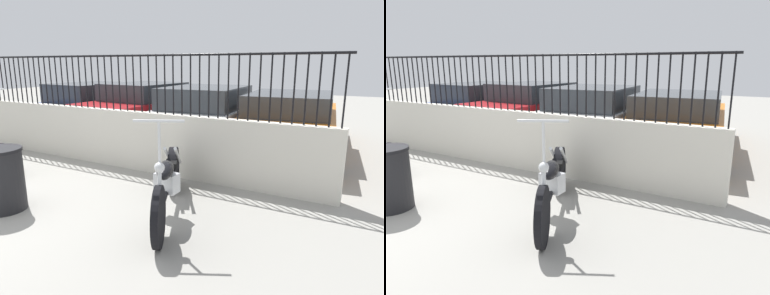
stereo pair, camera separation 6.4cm
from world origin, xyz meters
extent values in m
cube|color=beige|center=(0.00, 2.65, 0.52)|extent=(8.40, 0.18, 1.03)
cylinder|color=black|center=(-2.85, 2.65, 1.51)|extent=(0.02, 0.02, 0.96)
cylinder|color=black|center=(-2.69, 2.65, 1.51)|extent=(0.02, 0.02, 0.96)
cylinder|color=black|center=(-2.53, 2.65, 1.51)|extent=(0.02, 0.02, 0.96)
cylinder|color=black|center=(-2.38, 2.65, 1.51)|extent=(0.02, 0.02, 0.96)
cylinder|color=black|center=(-2.22, 2.65, 1.51)|extent=(0.02, 0.02, 0.96)
cylinder|color=black|center=(-2.06, 2.65, 1.51)|extent=(0.02, 0.02, 0.96)
cylinder|color=black|center=(-1.90, 2.65, 1.51)|extent=(0.02, 0.02, 0.96)
cylinder|color=black|center=(-1.74, 2.65, 1.51)|extent=(0.02, 0.02, 0.96)
cylinder|color=black|center=(-1.58, 2.65, 1.51)|extent=(0.02, 0.02, 0.96)
cylinder|color=black|center=(-1.43, 2.65, 1.51)|extent=(0.02, 0.02, 0.96)
cylinder|color=black|center=(-1.27, 2.65, 1.51)|extent=(0.02, 0.02, 0.96)
cylinder|color=black|center=(-1.11, 2.65, 1.51)|extent=(0.02, 0.02, 0.96)
cylinder|color=black|center=(-0.95, 2.65, 1.51)|extent=(0.02, 0.02, 0.96)
cylinder|color=black|center=(-0.79, 2.65, 1.51)|extent=(0.02, 0.02, 0.96)
cylinder|color=black|center=(-0.63, 2.65, 1.51)|extent=(0.02, 0.02, 0.96)
cylinder|color=black|center=(-0.48, 2.65, 1.51)|extent=(0.02, 0.02, 0.96)
cylinder|color=black|center=(-0.32, 2.65, 1.51)|extent=(0.02, 0.02, 0.96)
cylinder|color=black|center=(-0.16, 2.65, 1.51)|extent=(0.02, 0.02, 0.96)
cylinder|color=black|center=(0.00, 2.65, 1.51)|extent=(0.02, 0.02, 0.96)
cylinder|color=black|center=(0.16, 2.65, 1.51)|extent=(0.02, 0.02, 0.96)
cylinder|color=black|center=(0.32, 2.65, 1.51)|extent=(0.02, 0.02, 0.96)
cylinder|color=black|center=(0.48, 2.65, 1.51)|extent=(0.02, 0.02, 0.96)
cylinder|color=black|center=(0.63, 2.65, 1.51)|extent=(0.02, 0.02, 0.96)
cylinder|color=black|center=(0.79, 2.65, 1.51)|extent=(0.02, 0.02, 0.96)
cylinder|color=black|center=(0.95, 2.65, 1.51)|extent=(0.02, 0.02, 0.96)
cylinder|color=black|center=(1.11, 2.65, 1.51)|extent=(0.02, 0.02, 0.96)
cylinder|color=black|center=(1.27, 2.65, 1.51)|extent=(0.02, 0.02, 0.96)
cylinder|color=black|center=(1.43, 2.65, 1.51)|extent=(0.02, 0.02, 0.96)
cylinder|color=black|center=(1.58, 2.65, 1.51)|extent=(0.02, 0.02, 0.96)
cylinder|color=black|center=(1.74, 2.65, 1.51)|extent=(0.02, 0.02, 0.96)
cylinder|color=black|center=(1.90, 2.65, 1.51)|extent=(0.02, 0.02, 0.96)
cylinder|color=black|center=(2.06, 2.65, 1.51)|extent=(0.02, 0.02, 0.96)
cylinder|color=black|center=(2.22, 2.65, 1.51)|extent=(0.02, 0.02, 0.96)
cylinder|color=black|center=(2.38, 2.65, 1.51)|extent=(0.02, 0.02, 0.96)
cylinder|color=black|center=(2.53, 2.65, 1.51)|extent=(0.02, 0.02, 0.96)
cylinder|color=black|center=(2.69, 2.65, 1.51)|extent=(0.02, 0.02, 0.96)
cylinder|color=black|center=(2.85, 2.65, 1.51)|extent=(0.02, 0.02, 0.96)
cylinder|color=black|center=(3.01, 2.65, 1.51)|extent=(0.02, 0.02, 0.96)
cylinder|color=black|center=(3.17, 2.65, 1.51)|extent=(0.02, 0.02, 0.96)
cylinder|color=black|center=(3.33, 2.65, 1.51)|extent=(0.02, 0.02, 0.96)
cylinder|color=black|center=(3.49, 2.65, 1.51)|extent=(0.02, 0.02, 0.96)
cylinder|color=black|center=(3.64, 2.65, 1.51)|extent=(0.02, 0.02, 0.96)
cylinder|color=black|center=(3.80, 2.65, 1.51)|extent=(0.02, 0.02, 0.96)
cylinder|color=black|center=(3.96, 2.65, 1.51)|extent=(0.02, 0.02, 0.96)
cylinder|color=black|center=(4.12, 2.65, 1.51)|extent=(0.02, 0.02, 0.96)
cylinder|color=black|center=(0.00, 2.65, 1.97)|extent=(8.40, 0.04, 0.04)
cylinder|color=black|center=(2.67, 0.59, 0.33)|extent=(0.36, 0.62, 0.65)
cylinder|color=black|center=(1.95, 2.04, 0.33)|extent=(0.40, 0.65, 0.66)
cylinder|color=black|center=(2.31, 1.32, 0.33)|extent=(0.71, 1.35, 0.06)
cube|color=silver|center=(2.33, 1.27, 0.43)|extent=(0.28, 0.18, 0.24)
ellipsoid|color=black|center=(2.38, 1.16, 0.63)|extent=(0.42, 0.57, 0.18)
cube|color=black|center=(2.08, 1.77, 0.51)|extent=(0.27, 0.32, 0.06)
cylinder|color=silver|center=(2.63, 0.67, 0.58)|extent=(0.14, 0.22, 0.51)
sphere|color=silver|center=(2.60, 0.73, 0.81)|extent=(0.11, 0.11, 0.11)
cylinder|color=silver|center=(2.59, 0.76, 1.05)|extent=(0.03, 0.03, 0.46)
cylinder|color=silver|center=(2.59, 0.76, 1.28)|extent=(0.48, 0.26, 0.03)
cylinder|color=silver|center=(1.91, 1.96, 0.55)|extent=(0.40, 0.74, 0.46)
cylinder|color=silver|center=(2.04, 2.03, 0.55)|extent=(0.40, 0.74, 0.46)
cylinder|color=black|center=(-0.73, 1.13, 0.30)|extent=(0.61, 0.12, 0.60)
cylinder|color=black|center=(0.39, 0.40, 0.39)|extent=(0.54, 0.54, 0.77)
cylinder|color=black|center=(-3.51, 6.76, 0.32)|extent=(0.16, 0.65, 0.64)
cylinder|color=black|center=(-1.80, 6.63, 0.32)|extent=(0.16, 0.65, 0.64)
cylinder|color=black|center=(-3.71, 4.12, 0.32)|extent=(0.16, 0.65, 0.64)
cylinder|color=black|center=(-1.99, 3.99, 0.32)|extent=(0.16, 0.65, 0.64)
cube|color=navy|center=(-2.75, 5.38, 0.52)|extent=(2.14, 4.39, 0.56)
cube|color=#2D3338|center=(-2.77, 5.16, 1.05)|extent=(1.79, 2.16, 0.51)
cylinder|color=black|center=(-1.62, 6.66, 0.32)|extent=(0.14, 0.64, 0.64)
cylinder|color=black|center=(0.00, 6.58, 0.32)|extent=(0.14, 0.64, 0.64)
cylinder|color=black|center=(-1.74, 4.20, 0.32)|extent=(0.14, 0.64, 0.64)
cylinder|color=black|center=(-0.13, 4.11, 0.32)|extent=(0.14, 0.64, 0.64)
cube|color=#AD191E|center=(-0.87, 5.39, 0.59)|extent=(1.93, 4.07, 0.69)
cube|color=#2D3338|center=(-0.88, 5.19, 1.14)|extent=(1.65, 1.99, 0.43)
cylinder|color=black|center=(0.03, 6.43, 0.32)|extent=(0.16, 0.65, 0.64)
cylinder|color=black|center=(1.73, 6.56, 0.32)|extent=(0.16, 0.65, 0.64)
cylinder|color=black|center=(0.23, 3.82, 0.32)|extent=(0.16, 0.65, 0.64)
cylinder|color=black|center=(1.93, 3.95, 0.32)|extent=(0.16, 0.65, 0.64)
cube|color=silver|center=(0.98, 5.19, 0.55)|extent=(2.13, 4.36, 0.61)
cube|color=#2D3338|center=(1.00, 4.98, 1.09)|extent=(1.78, 2.15, 0.48)
cylinder|color=black|center=(1.80, 6.81, 0.32)|extent=(0.18, 0.65, 0.64)
cylinder|color=black|center=(3.52, 7.01, 0.32)|extent=(0.18, 0.65, 0.64)
cylinder|color=black|center=(2.13, 4.00, 0.32)|extent=(0.18, 0.65, 0.64)
cylinder|color=black|center=(3.85, 4.20, 0.32)|extent=(0.18, 0.65, 0.64)
cube|color=orange|center=(2.82, 5.51, 0.53)|extent=(2.35, 4.74, 0.57)
cube|color=#2D3338|center=(2.85, 5.28, 1.03)|extent=(1.90, 2.37, 0.43)
camera|label=1|loc=(4.51, -2.05, 1.84)|focal=32.00mm
camera|label=2|loc=(4.57, -2.02, 1.84)|focal=32.00mm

